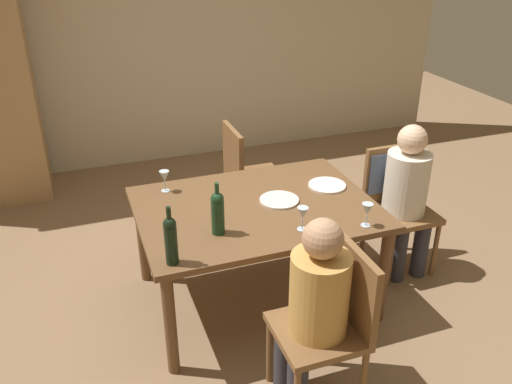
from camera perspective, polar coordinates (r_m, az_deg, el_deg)
ground_plane at (r=3.88m, az=0.00°, el=-11.05°), size 10.00×10.00×0.00m
rear_room_partition at (r=5.83m, az=-9.62°, el=16.23°), size 6.40×0.12×2.70m
dining_table at (r=3.52m, az=0.00°, el=-2.63°), size 1.52×1.12×0.73m
chair_right_end at (r=4.12m, az=14.48°, el=0.19°), size 0.44×0.46×0.92m
chair_near at (r=2.91m, az=8.11°, el=-12.93°), size 0.44×0.44×0.92m
chair_far_right at (r=4.44m, az=-1.01°, el=2.18°), size 0.44×0.44×0.92m
person_woman_host at (r=3.99m, az=15.75°, el=0.13°), size 0.31×0.36×1.14m
person_man_bearded at (r=2.79m, az=6.17°, el=-11.60°), size 0.35×0.30×1.13m
wine_bottle_tall_green at (r=3.12m, az=-4.08°, el=-2.09°), size 0.08×0.08×0.33m
wine_bottle_dark_red at (r=2.88m, az=-9.01°, el=-4.93°), size 0.07×0.07×0.34m
wine_glass_near_left at (r=3.28m, az=11.68°, el=-1.89°), size 0.07×0.07×0.15m
wine_glass_centre at (r=3.68m, az=-9.66°, el=1.58°), size 0.07×0.07×0.15m
wine_glass_near_right at (r=3.18m, az=4.96°, el=-2.32°), size 0.07×0.07×0.15m
dinner_plate_host at (r=3.77m, az=7.53°, el=0.70°), size 0.26×0.26×0.01m
dinner_plate_guest_left at (r=3.54m, az=2.47°, el=-0.86°), size 0.26×0.26×0.01m
handbag at (r=4.77m, az=4.00°, el=-1.71°), size 0.16×0.29×0.22m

